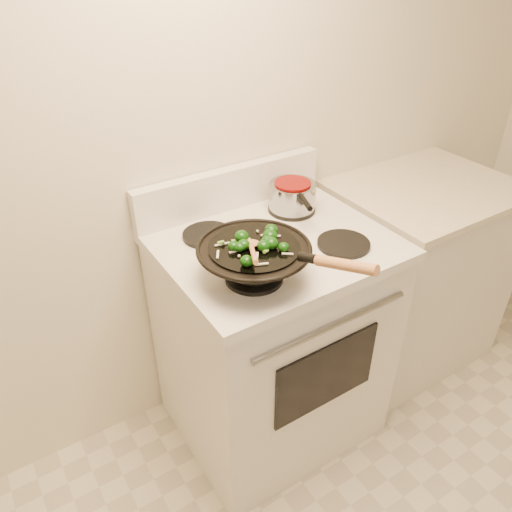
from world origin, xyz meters
TOP-DOWN VIEW (x-y plane):
  - stove at (-0.02, 1.17)m, footprint 0.78×0.67m
  - counter_unit at (0.79, 1.20)m, footprint 0.76×0.62m
  - wok at (-0.20, 1.02)m, footprint 0.35×0.56m
  - stirfry at (-0.19, 1.01)m, footprint 0.23×0.18m
  - wooden_spoon at (-0.24, 0.97)m, footprint 0.15×0.23m
  - saucepan at (0.16, 1.32)m, footprint 0.18×0.28m

SIDE VIEW (x-z plane):
  - counter_unit at x=0.79m, z-range 0.00..0.91m
  - stove at x=-0.02m, z-range -0.07..1.01m
  - saucepan at x=0.16m, z-range 0.93..1.04m
  - wok at x=-0.20m, z-range 0.88..1.10m
  - stirfry at x=-0.19m, z-range 1.03..1.07m
  - wooden_spoon at x=-0.24m, z-range 1.02..1.12m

